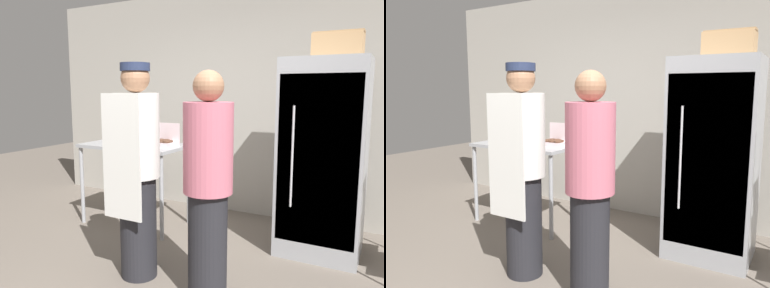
{
  "view_description": "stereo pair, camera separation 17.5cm",
  "coord_description": "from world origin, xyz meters",
  "views": [
    {
      "loc": [
        1.37,
        -2.07,
        1.56
      ],
      "look_at": [
        -0.11,
        0.67,
        1.1
      ],
      "focal_mm": 35.0,
      "sensor_mm": 36.0,
      "label": 1
    },
    {
      "loc": [
        1.52,
        -1.98,
        1.56
      ],
      "look_at": [
        -0.11,
        0.67,
        1.1
      ],
      "focal_mm": 35.0,
      "sensor_mm": 36.0,
      "label": 2
    }
  ],
  "objects": [
    {
      "name": "back_wall",
      "position": [
        0.0,
        2.37,
        1.39
      ],
      "size": [
        6.4,
        0.12,
        2.79
      ],
      "primitive_type": "cube",
      "color": "#ADA89E",
      "rests_on": "ground_plane"
    },
    {
      "name": "refrigerator",
      "position": [
        0.8,
        1.55,
        0.92
      ],
      "size": [
        0.75,
        0.68,
        1.84
      ],
      "color": "#9EA0A5",
      "rests_on": "ground_plane"
    },
    {
      "name": "prep_counter",
      "position": [
        -1.23,
        1.35,
        0.83
      ],
      "size": [
        1.18,
        0.66,
        0.94
      ],
      "color": "#9EA0A5",
      "rests_on": "ground_plane"
    },
    {
      "name": "donut_box",
      "position": [
        -0.85,
        1.38,
        0.99
      ],
      "size": [
        0.29,
        0.21,
        0.25
      ],
      "color": "silver",
      "rests_on": "prep_counter"
    },
    {
      "name": "blender_pitcher",
      "position": [
        -1.38,
        1.42,
        1.06
      ],
      "size": [
        0.13,
        0.13,
        0.27
      ],
      "color": "black",
      "rests_on": "prep_counter"
    },
    {
      "name": "cardboard_storage_box",
      "position": [
        0.88,
        1.6,
        1.95
      ],
      "size": [
        0.43,
        0.29,
        0.23
      ],
      "color": "tan",
      "rests_on": "refrigerator"
    },
    {
      "name": "person_baker",
      "position": [
        -0.45,
        0.34,
        0.92
      ],
      "size": [
        0.37,
        0.39,
        1.77
      ],
      "color": "#232328",
      "rests_on": "ground_plane"
    },
    {
      "name": "person_customer",
      "position": [
        0.22,
        0.3,
        0.87
      ],
      "size": [
        0.36,
        0.36,
        1.69
      ],
      "color": "#232328",
      "rests_on": "ground_plane"
    }
  ]
}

